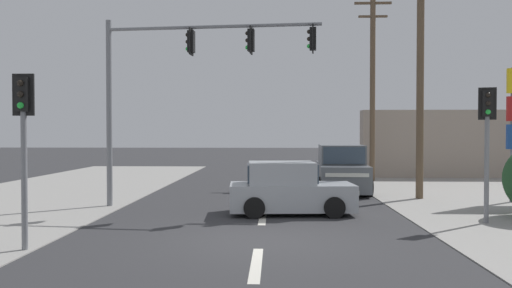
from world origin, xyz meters
name	(u,v)px	position (x,y,z in m)	size (l,w,h in m)	color
ground_plane	(260,240)	(0.00, 0.00, 0.00)	(140.00, 140.00, 0.00)	#303033
lane_dash_near	(256,264)	(0.00, -2.00, 0.00)	(0.20, 2.40, 0.01)	silver
lane_dash_mid	(263,217)	(0.00, 3.00, 0.00)	(0.20, 2.40, 0.01)	silver
lane_dash_far	(266,195)	(0.00, 8.00, 0.00)	(0.20, 2.40, 0.01)	silver
utility_pole_midground_right	(420,60)	(5.54, 7.12, 4.97)	(1.80, 0.26, 9.47)	brown
utility_pole_background_right	(373,83)	(5.14, 13.75, 4.83)	(1.80, 0.26, 9.19)	brown
traffic_signal_mast	(181,70)	(-2.63, 4.74, 4.35)	(6.87, 0.90, 6.00)	slate
pedestal_signal_right_kerb	(487,131)	(5.86, 2.23, 2.42)	(0.44, 0.31, 3.56)	slate
pedestal_signal_left_kerb	(24,131)	(-4.70, -1.15, 2.42)	(0.44, 0.29, 3.56)	slate
shopfront_wall_far	(475,144)	(11.00, 16.00, 1.80)	(12.00, 1.00, 3.60)	#A39384
suv_receding_far	(341,170)	(3.05, 9.40, 0.88)	(2.21, 4.61, 1.90)	slate
hatchback_crossing_left	(289,190)	(0.75, 3.67, 0.70)	(3.73, 1.96, 1.53)	#A3A8AD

